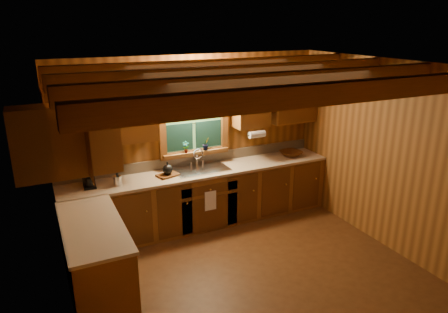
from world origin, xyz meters
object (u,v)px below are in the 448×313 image
Objects in this scene: sink at (201,172)px; wicker_basket at (291,153)px; cutting_board at (168,175)px; coffee_maker at (89,177)px.

sink is 1.62m from wicker_basket.
sink reaches higher than cutting_board.
sink reaches higher than wicker_basket.
sink is 1.66m from coffee_maker.
cutting_board is at bearing -176.45° from sink.
sink is 2.30× the size of wicker_basket.
coffee_maker reaches higher than wicker_basket.
cutting_board is 0.85× the size of wicker_basket.
cutting_board is at bearing -179.68° from wicker_basket.
coffee_maker is 0.81× the size of wicker_basket.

